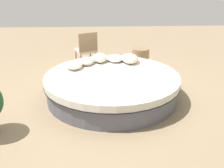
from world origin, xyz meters
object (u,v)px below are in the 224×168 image
Objects in this scene: round_bed at (112,86)px; patio_chair at (87,47)px; throw_pillow_2 at (100,58)px; throw_pillow_0 at (130,58)px; throw_pillow_1 at (115,58)px; throw_pillow_3 at (86,61)px; throw_pillow_4 at (74,65)px; side_table at (141,57)px.

round_bed is 2.84× the size of patio_chair.
patio_chair is at bearing -162.50° from throw_pillow_2.
throw_pillow_0 is 0.36m from throw_pillow_1.
throw_pillow_1 is at bearing 105.13° from throw_pillow_3.
patio_chair is (-1.55, 0.21, -0.02)m from throw_pillow_4.
side_table is (-1.35, 0.47, -0.37)m from throw_pillow_0.
patio_chair is at bearing -147.52° from throw_pillow_1.
patio_chair is at bearing 172.34° from throw_pillow_4.
patio_chair reaches higher than side_table.
side_table is (-1.42, 1.47, -0.35)m from throw_pillow_3.
throw_pillow_0 is 0.56× the size of patio_chair.
throw_pillow_1 is (-0.90, 0.12, 0.32)m from round_bed.
side_table is at bearing 137.13° from throw_pillow_2.
throw_pillow_3 is 0.97× the size of side_table.
throw_pillow_0 is at bearing 72.69° from throw_pillow_1.
throw_pillow_0 is at bearing -19.17° from side_table.
throw_pillow_1 and throw_pillow_3 have the same top height.
throw_pillow_4 is (0.43, -0.92, 0.00)m from throw_pillow_1.
throw_pillow_3 is 0.87× the size of throw_pillow_4.
throw_pillow_4 reaches higher than throw_pillow_3.
throw_pillow_1 is 0.46× the size of patio_chair.
round_bed is at bearing 14.97° from throw_pillow_2.
side_table is at bearing -18.33° from patio_chair.
throw_pillow_4 is (0.33, -1.26, -0.02)m from throw_pillow_0.
side_table is at bearing 156.68° from round_bed.
throw_pillow_1 is 0.36m from throw_pillow_2.
throw_pillow_4 is 1.11× the size of side_table.
throw_pillow_2 is at bearing 126.83° from throw_pillow_4.
patio_chair is at bearing -163.61° from round_bed.
throw_pillow_4 reaches higher than throw_pillow_1.
patio_chair is at bearing -178.08° from throw_pillow_3.
patio_chair is (-1.22, -1.05, -0.04)m from throw_pillow_0.
throw_pillow_2 is 0.50× the size of patio_chair.
throw_pillow_0 is 0.70m from throw_pillow_2.
patio_chair reaches higher than throw_pillow_1.
side_table is at bearing 134.13° from throw_pillow_4.
side_table is (-1.24, 0.81, -0.35)m from throw_pillow_1.
throw_pillow_2 is (-0.09, -0.69, -0.00)m from throw_pillow_0.
throw_pillow_1 is 0.95× the size of throw_pillow_3.
throw_pillow_4 is 1.56m from patio_chair.
round_bed is at bearing -96.61° from patio_chair.
throw_pillow_2 is at bearing -88.24° from throw_pillow_1.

